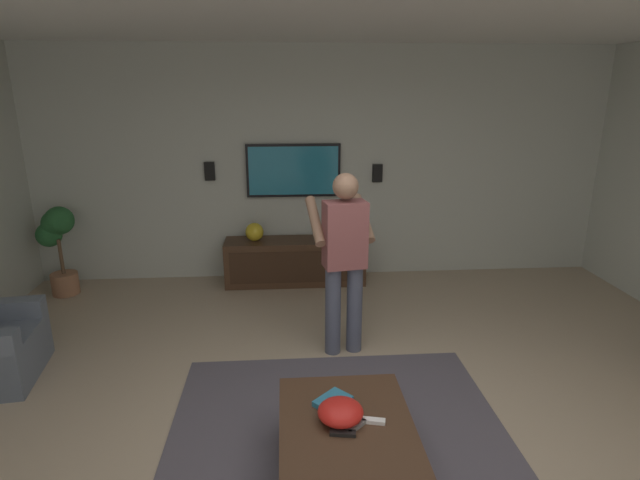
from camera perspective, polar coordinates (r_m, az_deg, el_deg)
The scene contains 16 objects.
ground_plane at distance 3.64m, azimuth 4.85°, elevation -22.56°, with size 8.44×8.44×0.00m, color tan.
wall_back_tv at distance 6.25m, azimuth 0.33°, elevation 8.55°, with size 0.10×7.23×2.82m, color #B2B7AD.
area_rug at distance 3.58m, azimuth 2.49°, elevation -23.12°, with size 2.46×2.36×0.01m, color #514C56.
coffee_table at distance 3.24m, azimuth 3.00°, elevation -21.44°, with size 1.00×0.80×0.40m.
media_console at distance 6.18m, azimuth -2.83°, elevation -2.44°, with size 0.45×1.70×0.55m.
tv at distance 6.15m, azimuth -3.03°, elevation 7.90°, with size 0.05×1.14×0.64m.
person_standing at distance 4.36m, azimuth 2.75°, elevation -1.56°, with size 0.59×0.60×1.64m.
potted_plant_tall at distance 6.49m, azimuth -27.73°, elevation 0.14°, with size 0.37×0.44×1.03m.
bowl at distance 3.15m, azimuth 2.35°, elevation -18.96°, with size 0.27×0.27×0.12m, color red.
remote_white at distance 3.18m, azimuth 6.01°, elevation -19.78°, with size 0.15×0.04×0.02m, color white.
remote_black at distance 3.08m, azimuth 2.62°, elevation -21.10°, with size 0.15×0.04×0.02m, color black.
remote_grey at distance 3.13m, azimuth 4.09°, elevation -20.36°, with size 0.15×0.04×0.02m, color slate.
book at distance 3.31m, azimuth 1.48°, elevation -17.87°, with size 0.22×0.16×0.04m, color teal.
vase_round at distance 6.07m, azimuth -7.47°, elevation 0.92°, with size 0.22×0.22×0.22m, color gold.
wall_speaker_left at distance 6.27m, azimuth 6.54°, elevation 7.58°, with size 0.06×0.12×0.22m, color black.
wall_speaker_right at distance 6.22m, azimuth -12.45°, elevation 7.65°, with size 0.06×0.12×0.22m, color black.
Camera 1 is at (-2.78, 0.49, 2.30)m, focal length 28.12 mm.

